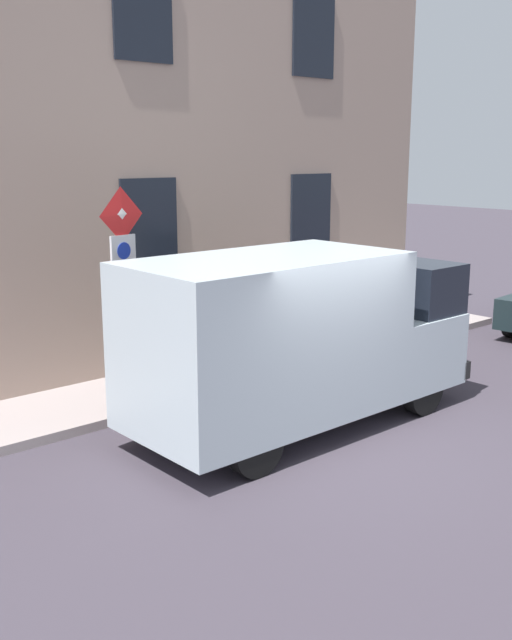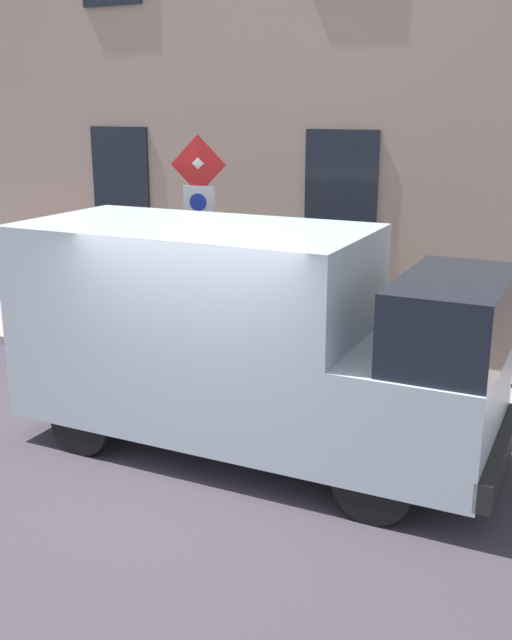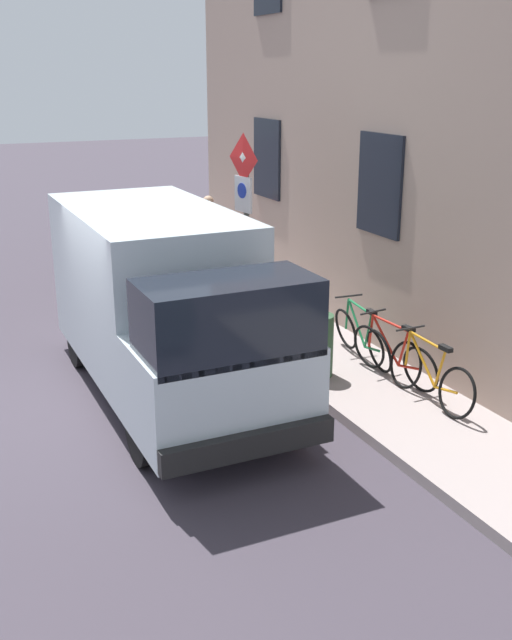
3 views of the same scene
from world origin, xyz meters
The scene contains 9 objects.
ground_plane centered at (0.00, 0.00, 0.00)m, with size 80.00×80.00×0.00m, color #3D3640.
sidewalk_slab centered at (3.36, 0.00, 0.07)m, with size 1.78×16.10×0.14m, color #A29390.
building_facade centered at (4.60, 0.00, 4.18)m, with size 0.75×14.10×8.35m.
sign_post_stacked centered at (2.68, 1.48, 2.24)m, with size 0.19×0.56×3.11m.
delivery_van centered at (0.77, -0.15, 1.33)m, with size 2.00×5.33×2.50m.
bicycle_orange centered at (3.70, -2.15, 0.51)m, with size 0.46×1.71×0.89m.
bicycle_red centered at (3.70, -1.33, 0.51)m, with size 0.48×1.71×0.89m.
bicycle_green centered at (3.70, -0.51, 0.51)m, with size 0.46×1.72×0.89m.
litter_bin centered at (2.82, -0.74, 0.59)m, with size 0.44×0.44×0.90m, color #2D5133.
Camera 1 is at (-6.43, 6.94, 3.84)m, focal length 41.70 mm.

